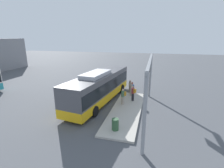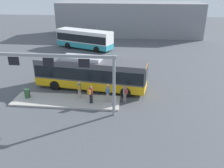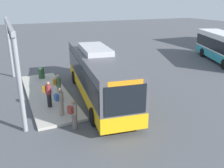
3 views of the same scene
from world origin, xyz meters
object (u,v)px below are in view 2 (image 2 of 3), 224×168
object	(u,v)px
trash_bin	(27,93)
bus_background_left	(84,38)
person_waiting_near	(125,94)
person_boarding	(108,93)
person_waiting_far	(79,89)
person_waiting_mid	(91,94)
bus_main	(90,72)

from	to	relation	value
trash_bin	bus_background_left	bearing A→B (deg)	85.36
person_waiting_near	trash_bin	distance (m)	9.31
person_boarding	person_waiting_far	world-z (taller)	same
person_waiting_mid	person_waiting_far	distance (m)	1.52
person_boarding	trash_bin	distance (m)	7.75
person_waiting_far	trash_bin	size ratio (longest dim) A/B	1.86
bus_main	trash_bin	size ratio (longest dim) A/B	12.98
bus_main	trash_bin	world-z (taller)	bus_main
bus_main	bus_background_left	distance (m)	16.81
person_waiting_mid	person_waiting_far	world-z (taller)	same
person_waiting_near	person_waiting_mid	distance (m)	3.15
person_boarding	person_waiting_mid	distance (m)	1.55
person_boarding	person_waiting_mid	xyz separation A→B (m)	(-1.50, -0.41, 0.00)
person_boarding	bus_main	bearing A→B (deg)	19.80
bus_main	person_waiting_near	size ratio (longest dim) A/B	7.00
bus_background_left	person_waiting_near	xyz separation A→B (m)	(7.73, -19.13, -0.89)
trash_bin	person_waiting_near	bearing A→B (deg)	1.55
bus_main	person_waiting_mid	bearing A→B (deg)	-71.77
person_boarding	person_waiting_near	world-z (taller)	person_boarding
person_boarding	person_waiting_far	distance (m)	2.78
bus_main	bus_background_left	xyz separation A→B (m)	(-4.01, 16.32, -0.04)
person_waiting_near	person_waiting_far	world-z (taller)	person_waiting_far
bus_main	person_waiting_near	xyz separation A→B (m)	(3.71, -2.81, -0.92)
person_waiting_mid	person_waiting_near	bearing A→B (deg)	-44.37
person_boarding	person_waiting_far	size ratio (longest dim) A/B	1.00
person_boarding	person_waiting_near	distance (m)	1.61
person_waiting_near	person_waiting_far	bearing A→B (deg)	60.10
bus_main	person_waiting_far	distance (m)	2.86
person_waiting_mid	bus_main	bearing A→B (deg)	42.16
bus_background_left	person_boarding	world-z (taller)	bus_background_left
person_boarding	trash_bin	size ratio (longest dim) A/B	1.86
person_waiting_near	person_waiting_far	xyz separation A→B (m)	(-4.30, 0.12, 0.16)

